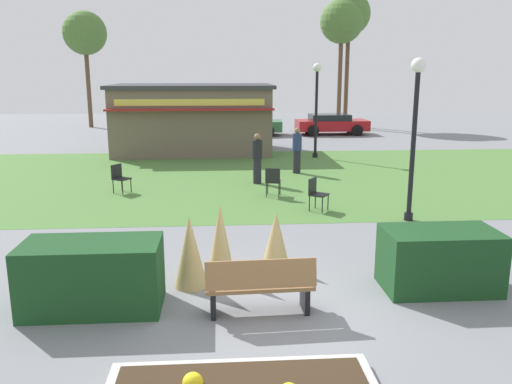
% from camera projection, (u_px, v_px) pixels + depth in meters
% --- Properties ---
extents(ground_plane, '(80.00, 80.00, 0.00)m').
position_uv_depth(ground_plane, '(275.00, 309.00, 8.49)').
color(ground_plane, slate).
extents(lawn_patch, '(36.00, 12.00, 0.01)m').
position_uv_depth(lawn_patch, '(243.00, 177.00, 18.91)').
color(lawn_patch, '#4C7A38').
rests_on(lawn_patch, ground_plane).
extents(park_bench, '(1.72, 0.60, 0.95)m').
position_uv_depth(park_bench, '(260.00, 286.00, 8.19)').
color(park_bench, olive).
rests_on(park_bench, ground_plane).
extents(hedge_left, '(2.16, 1.10, 1.11)m').
position_uv_depth(hedge_left, '(93.00, 276.00, 8.38)').
color(hedge_left, '#19421E').
rests_on(hedge_left, ground_plane).
extents(hedge_right, '(1.94, 1.10, 1.06)m').
position_uv_depth(hedge_right, '(439.00, 260.00, 9.15)').
color(hedge_right, '#19421E').
rests_on(hedge_right, ground_plane).
extents(ornamental_grass_behind_left, '(0.51, 0.51, 1.38)m').
position_uv_depth(ornamental_grass_behind_left, '(221.00, 241.00, 9.68)').
color(ornamental_grass_behind_left, tan).
rests_on(ornamental_grass_behind_left, ground_plane).
extents(ornamental_grass_behind_right, '(0.55, 0.55, 1.11)m').
position_uv_depth(ornamental_grass_behind_right, '(276.00, 240.00, 10.17)').
color(ornamental_grass_behind_right, tan).
rests_on(ornamental_grass_behind_right, ground_plane).
extents(ornamental_grass_behind_center, '(0.58, 0.58, 1.29)m').
position_uv_depth(ornamental_grass_behind_center, '(190.00, 251.00, 9.23)').
color(ornamental_grass_behind_center, tan).
rests_on(ornamental_grass_behind_center, ground_plane).
extents(lamppost_mid, '(0.36, 0.36, 4.04)m').
position_uv_depth(lamppost_mid, '(415.00, 120.00, 12.91)').
color(lamppost_mid, black).
rests_on(lamppost_mid, ground_plane).
extents(lamppost_far, '(0.36, 0.36, 4.04)m').
position_uv_depth(lamppost_far, '(317.00, 99.00, 22.65)').
color(lamppost_far, black).
rests_on(lamppost_far, ground_plane).
extents(trash_bin, '(0.52, 0.52, 0.83)m').
position_uv_depth(trash_bin, '(105.00, 277.00, 8.69)').
color(trash_bin, '#2D4233').
rests_on(trash_bin, ground_plane).
extents(food_kiosk, '(7.30, 4.81, 3.11)m').
position_uv_depth(food_kiosk, '(193.00, 118.00, 24.50)').
color(food_kiosk, '#6B5B4C').
rests_on(food_kiosk, ground_plane).
extents(cafe_chair_west, '(0.52, 0.52, 0.89)m').
position_uv_depth(cafe_chair_west, '(273.00, 179.00, 15.90)').
color(cafe_chair_west, black).
rests_on(cafe_chair_west, ground_plane).
extents(cafe_chair_east, '(0.61, 0.61, 0.89)m').
position_uv_depth(cafe_chair_east, '(119.00, 176.00, 16.41)').
color(cafe_chair_east, black).
rests_on(cafe_chair_east, ground_plane).
extents(cafe_chair_center, '(0.61, 0.61, 0.89)m').
position_uv_depth(cafe_chair_center, '(316.00, 191.00, 14.33)').
color(cafe_chair_center, black).
rests_on(cafe_chair_center, ground_plane).
extents(person_strolling, '(0.34, 0.34, 1.69)m').
position_uv_depth(person_strolling, '(257.00, 158.00, 17.69)').
color(person_strolling, '#23232D').
rests_on(person_strolling, ground_plane).
extents(person_standing, '(0.34, 0.34, 1.69)m').
position_uv_depth(person_standing, '(297.00, 150.00, 19.49)').
color(person_standing, '#23232D').
rests_on(person_standing, ground_plane).
extents(parked_car_west_slot, '(4.31, 2.26, 1.20)m').
position_uv_depth(parked_car_west_slot, '(161.00, 125.00, 30.71)').
color(parked_car_west_slot, navy).
rests_on(parked_car_west_slot, ground_plane).
extents(parked_car_center_slot, '(4.31, 2.26, 1.20)m').
position_uv_depth(parked_car_center_slot, '(245.00, 124.00, 31.05)').
color(parked_car_center_slot, '#2D6638').
rests_on(parked_car_center_slot, ground_plane).
extents(parked_car_east_slot, '(4.24, 2.13, 1.20)m').
position_uv_depth(parked_car_east_slot, '(331.00, 124.00, 31.40)').
color(parked_car_east_slot, maroon).
rests_on(parked_car_east_slot, ground_plane).
extents(tree_left_bg, '(2.80, 2.80, 8.74)m').
position_uv_depth(tree_left_bg, '(349.00, 15.00, 34.56)').
color(tree_left_bg, brown).
rests_on(tree_left_bg, ground_plane).
extents(tree_right_bg, '(2.80, 2.80, 7.49)m').
position_uv_depth(tree_right_bg, '(85.00, 34.00, 34.15)').
color(tree_right_bg, brown).
rests_on(tree_right_bg, ground_plane).
extents(tree_center_bg, '(2.80, 2.80, 8.20)m').
position_uv_depth(tree_center_bg, '(342.00, 23.00, 34.00)').
color(tree_center_bg, brown).
rests_on(tree_center_bg, ground_plane).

